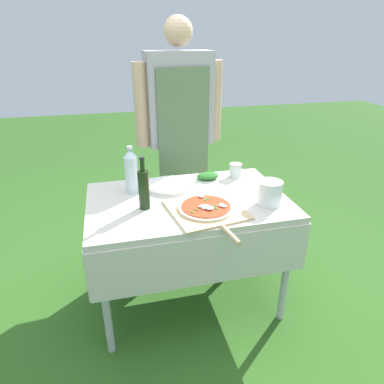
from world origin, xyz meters
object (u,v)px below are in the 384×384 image
Objects in this scene: person_cook at (179,123)px; mixing_tub at (270,193)px; pizza_on_peel at (207,209)px; herb_container at (208,176)px; oil_bottle at (144,188)px; prep_table at (188,212)px; water_bottle at (131,171)px; sauce_jar at (236,171)px; plate_stack at (170,186)px.

person_cook reaches higher than mixing_tub.
herb_container is (0.13, 0.42, 0.01)m from pizza_on_peel.
prep_table is at bearing 12.09° from oil_bottle.
sauce_jar is at bearing 6.60° from water_bottle.
pizza_on_peel reaches higher than plate_stack.
plate_stack is (-0.26, -0.07, -0.01)m from herb_container.
oil_bottle is (-0.25, -0.05, 0.20)m from prep_table.
prep_table is 0.68× the size of person_cook.
person_cook is (0.10, 0.68, 0.36)m from prep_table.
plate_stack is 3.12× the size of sauce_jar.
oil_bottle reaches higher than plate_stack.
herb_container is 1.30× the size of mixing_tub.
herb_container is at bearing 118.82° from mixing_tub.
person_cook is at bearing 81.76° from prep_table.
sauce_jar reaches higher than pizza_on_peel.
oil_bottle is 0.54m from herb_container.
pizza_on_peel is 2.03× the size of plate_stack.
plate_stack is at bearing 51.92° from oil_bottle.
prep_table is 0.47m from sauce_jar.
mixing_tub is (0.32, -0.85, -0.21)m from person_cook.
oil_bottle reaches higher than prep_table.
oil_bottle is at bearing 60.26° from person_cook.
pizza_on_peel is 0.51m from water_bottle.
mixing_tub is (0.36, -0.00, 0.05)m from pizza_on_peel.
prep_table is 0.41m from water_bottle.
mixing_tub is at bearing 106.26° from person_cook.
oil_bottle is 0.68m from mixing_tub.
herb_container is 0.19m from sauce_jar.
oil_bottle is (-0.35, -0.73, -0.16)m from person_cook.
prep_table is 4.11× the size of plate_stack.
oil_bottle is 0.70m from sauce_jar.
plate_stack is at bearing 101.98° from pizza_on_peel.
prep_table is 3.94× the size of oil_bottle.
person_cook is 0.66m from water_bottle.
water_bottle is 1.59× the size of herb_container.
water_bottle is 0.69m from sauce_jar.
person_cook reaches higher than sauce_jar.
oil_bottle is at bearing 150.44° from pizza_on_peel.
prep_table is 4.06× the size of water_bottle.
oil_bottle is 0.31m from plate_stack.
mixing_tub is at bearing -61.18° from herb_container.
person_cook is 6.01× the size of water_bottle.
prep_table is at bearing -146.51° from sauce_jar.
plate_stack is at bearing -170.47° from sauce_jar.
prep_table is 2.03× the size of pizza_on_peel.
pizza_on_peel is at bearing -106.89° from herb_container.
pizza_on_peel is at bearing 83.23° from person_cook.
oil_bottle is at bearing -154.18° from sauce_jar.
person_cook is at bearing 123.10° from sauce_jar.
sauce_jar is at bearing 33.49° from prep_table.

